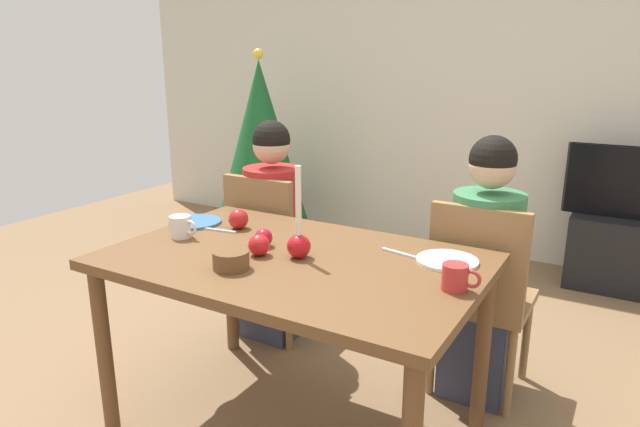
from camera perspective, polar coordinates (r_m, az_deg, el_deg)
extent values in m
plane|color=brown|center=(2.47, -2.51, -20.99)|extent=(7.68, 7.68, 0.00)
cube|color=beige|center=(4.40, 16.43, 12.79)|extent=(6.40, 0.10, 2.60)
cube|color=brown|center=(2.12, -2.75, -4.92)|extent=(1.40, 0.90, 0.04)
cylinder|color=brown|center=(2.42, -21.19, -13.06)|extent=(0.06, 0.06, 0.71)
cylinder|color=brown|center=(2.90, -9.12, -7.21)|extent=(0.06, 0.06, 0.71)
cylinder|color=brown|center=(2.37, 16.28, -13.12)|extent=(0.06, 0.06, 0.71)
cube|color=olive|center=(3.04, -4.18, -4.44)|extent=(0.40, 0.40, 0.04)
cube|color=olive|center=(2.83, -6.34, -0.84)|extent=(0.40, 0.04, 0.45)
cylinder|color=olive|center=(3.17, 0.21, -7.89)|extent=(0.04, 0.04, 0.41)
cylinder|color=olive|center=(3.34, -4.87, -6.68)|extent=(0.04, 0.04, 0.41)
cylinder|color=olive|center=(2.91, -3.20, -10.19)|extent=(0.04, 0.04, 0.41)
cylinder|color=olive|center=(3.10, -8.52, -8.70)|extent=(0.04, 0.04, 0.41)
cube|color=olive|center=(2.62, 16.39, -8.47)|extent=(0.40, 0.40, 0.04)
cube|color=olive|center=(2.37, 15.75, -4.65)|extent=(0.40, 0.04, 0.45)
cylinder|color=olive|center=(2.84, 20.30, -11.91)|extent=(0.04, 0.04, 0.41)
cylinder|color=olive|center=(2.90, 13.61, -10.72)|extent=(0.04, 0.04, 0.41)
cylinder|color=olive|center=(2.54, 18.83, -15.17)|extent=(0.04, 0.04, 0.41)
cylinder|color=olive|center=(2.61, 11.34, -13.70)|extent=(0.04, 0.04, 0.41)
cube|color=#33384C|center=(3.08, -4.63, -8.30)|extent=(0.28, 0.28, 0.45)
cylinder|color=#AD2323|center=(2.92, -4.83, 0.07)|extent=(0.30, 0.30, 0.48)
sphere|color=tan|center=(2.85, -5.00, 6.96)|extent=(0.19, 0.19, 0.19)
sphere|color=black|center=(2.84, -5.01, 7.56)|extent=(0.19, 0.19, 0.19)
cube|color=#33384C|center=(2.67, 15.77, -12.90)|extent=(0.28, 0.28, 0.45)
cylinder|color=#387A4C|center=(2.48, 16.56, -3.40)|extent=(0.30, 0.30, 0.48)
sphere|color=tan|center=(2.39, 17.22, 4.66)|extent=(0.19, 0.19, 0.19)
sphere|color=black|center=(2.39, 17.28, 5.37)|extent=(0.19, 0.19, 0.19)
cube|color=black|center=(4.14, 28.46, -3.61)|extent=(0.64, 0.40, 0.48)
cube|color=black|center=(4.03, 29.32, 2.73)|extent=(0.79, 0.04, 0.46)
cube|color=black|center=(4.03, 29.32, 2.73)|extent=(0.76, 0.05, 0.46)
cylinder|color=brown|center=(4.66, -5.81, -1.94)|extent=(0.08, 0.08, 0.14)
cone|color=#195628|center=(4.49, -6.07, 6.97)|extent=(0.76, 0.76, 1.32)
sphere|color=yellow|center=(4.44, -6.34, 15.93)|extent=(0.08, 0.08, 0.08)
sphere|color=red|center=(2.08, -2.12, -3.34)|extent=(0.09, 0.09, 0.09)
cylinder|color=#EFE5C6|center=(2.03, -2.17, 1.32)|extent=(0.02, 0.02, 0.26)
cylinder|color=teal|center=(2.58, -12.63, -0.84)|extent=(0.23, 0.23, 0.01)
cylinder|color=white|center=(2.10, 12.88, -4.71)|extent=(0.23, 0.23, 0.01)
cylinder|color=silver|center=(2.39, -14.09, -1.31)|extent=(0.09, 0.09, 0.09)
torus|color=silver|center=(2.35, -13.12, -1.41)|extent=(0.06, 0.01, 0.06)
cylinder|color=#B72D2D|center=(1.85, 13.61, -6.36)|extent=(0.08, 0.08, 0.09)
torus|color=#B72D2D|center=(1.83, 15.24, -6.51)|extent=(0.06, 0.01, 0.06)
cube|color=silver|center=(2.45, -10.45, -1.67)|extent=(0.18, 0.04, 0.01)
cube|color=silver|center=(2.15, 8.31, -4.08)|extent=(0.18, 0.05, 0.01)
cylinder|color=brown|center=(2.00, -9.09, -4.69)|extent=(0.13, 0.13, 0.07)
sphere|color=#AD1121|center=(2.22, -5.79, -2.47)|extent=(0.07, 0.07, 0.07)
sphere|color=red|center=(2.12, -6.27, -3.22)|extent=(0.08, 0.08, 0.08)
sphere|color=#B21B1D|center=(2.46, -8.34, -0.57)|extent=(0.09, 0.09, 0.09)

